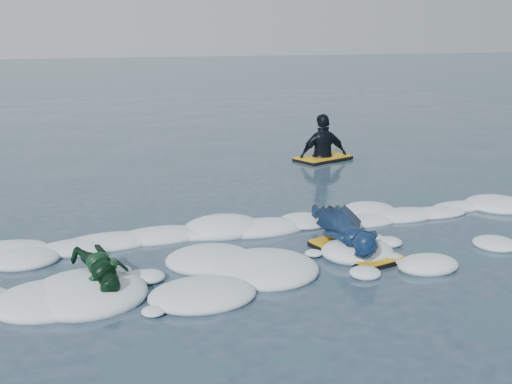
# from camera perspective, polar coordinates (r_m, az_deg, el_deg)

# --- Properties ---
(ground) EXTENTS (120.00, 120.00, 0.00)m
(ground) POSITION_cam_1_polar(r_m,az_deg,el_deg) (7.26, -5.11, -7.84)
(ground) COLOR #1D3A45
(ground) RESTS_ON ground
(foam_band) EXTENTS (12.00, 3.10, 0.30)m
(foam_band) POSITION_cam_1_polar(r_m,az_deg,el_deg) (8.20, -6.84, -5.24)
(foam_band) COLOR white
(foam_band) RESTS_ON ground
(prone_woman_unit) EXTENTS (0.91, 1.84, 0.46)m
(prone_woman_unit) POSITION_cam_1_polar(r_m,az_deg,el_deg) (8.22, 8.12, -3.50)
(prone_woman_unit) COLOR black
(prone_woman_unit) RESTS_ON ground
(prone_child_unit) EXTENTS (0.63, 1.15, 0.42)m
(prone_child_unit) POSITION_cam_1_polar(r_m,az_deg,el_deg) (7.07, -13.39, -6.95)
(prone_child_unit) COLOR black
(prone_child_unit) RESTS_ON ground
(waiting_rider_unit) EXTENTS (1.39, 1.08, 1.85)m
(waiting_rider_unit) POSITION_cam_1_polar(r_m,az_deg,el_deg) (13.80, 5.98, 3.10)
(waiting_rider_unit) COLOR black
(waiting_rider_unit) RESTS_ON ground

